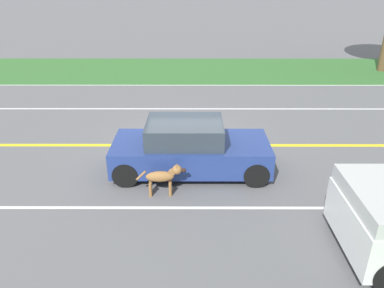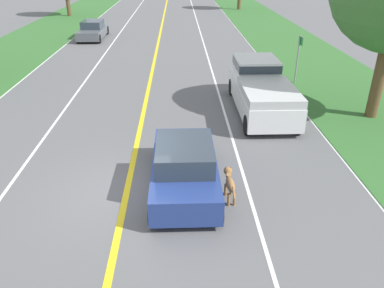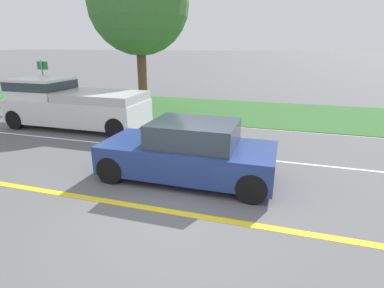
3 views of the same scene
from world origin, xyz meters
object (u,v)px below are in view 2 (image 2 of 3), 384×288
Objects in this scene: ego_car at (185,167)px; oncoming_car at (93,30)px; dog at (230,182)px; street_sign at (298,54)px; pickup_truck at (261,88)px.

oncoming_car is at bearing 107.60° from ego_car.
dog is at bearing 109.94° from oncoming_car.
dog is at bearing -26.59° from ego_car.
street_sign is at bearing 58.12° from ego_car.
dog is 7.02m from pickup_truck.
ego_car is 23.09m from oncoming_car.
oncoming_car is (-6.98, 22.01, -0.04)m from ego_car.
street_sign is at bearing 136.41° from oncoming_car.
ego_car is at bearing 150.21° from dog.
oncoming_car reaches higher than dog.
dog is 24.07m from oncoming_car.
pickup_truck is at bearing 60.65° from ego_car.
street_sign reaches higher than pickup_truck.
pickup_truck is (2.17, 6.66, 0.46)m from dog.
ego_car is at bearing 107.60° from oncoming_car.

